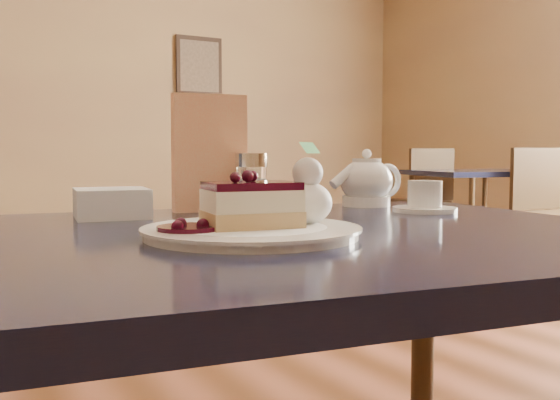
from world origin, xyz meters
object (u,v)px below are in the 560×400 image
main_table (240,288)px  tea_set (378,186)px  cheesecake_slice (251,205)px  dessert_plate (251,232)px  bg_table_far_right (477,255)px

main_table → tea_set: size_ratio=4.80×
cheesecake_slice → main_table: bearing=90.0°
dessert_plate → cheesecake_slice: bearing=-63.4°
dessert_plate → bg_table_far_right: size_ratio=0.16×
dessert_plate → bg_table_far_right: dessert_plate is taller
main_table → bg_table_far_right: size_ratio=0.74×
main_table → bg_table_far_right: (3.09, 2.44, -0.56)m
cheesecake_slice → bg_table_far_right: cheesecake_slice is taller
bg_table_far_right → cheesecake_slice: bearing=-129.5°
tea_set → bg_table_far_right: 3.56m
cheesecake_slice → tea_set: tea_set is taller
cheesecake_slice → dessert_plate: bearing=124.7°
cheesecake_slice → bg_table_far_right: (3.09, 2.49, -0.67)m
dessert_plate → bg_table_far_right: 4.02m
main_table → dessert_plate: bearing=-90.0°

